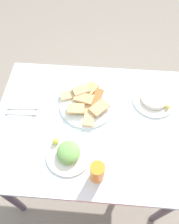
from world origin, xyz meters
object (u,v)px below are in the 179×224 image
object	(u,v)px
fork	(23,108)
salad_plate_greens	(68,153)
pide_platter	(87,103)
paper_napkin	(22,111)
soda_can	(97,172)
salad_plate_rice	(154,99)
dining_table	(91,129)
spoon	(21,114)

from	to	relation	value
fork	salad_plate_greens	bearing A→B (deg)	134.73
pide_platter	salad_plate_greens	size ratio (longest dim) A/B	1.40
pide_platter	paper_napkin	world-z (taller)	pide_platter
paper_napkin	soda_can	bearing A→B (deg)	142.82
paper_napkin	salad_plate_rice	bearing A→B (deg)	-170.08
pide_platter	soda_can	world-z (taller)	soda_can
soda_can	paper_napkin	xyz separation A→B (m)	(0.44, -0.33, -0.06)
soda_can	fork	world-z (taller)	soda_can
pide_platter	fork	distance (m)	0.36
pide_platter	dining_table	bearing A→B (deg)	106.77
salad_plate_rice	paper_napkin	bearing A→B (deg)	9.92
paper_napkin	fork	xyz separation A→B (m)	(0.00, -0.02, 0.00)
pide_platter	soda_can	bearing A→B (deg)	101.42
pide_platter	paper_napkin	xyz separation A→B (m)	(0.35, 0.08, -0.01)
dining_table	salad_plate_greens	bearing A→B (deg)	63.36
salad_plate_rice	spoon	world-z (taller)	salad_plate_rice
fork	spoon	distance (m)	0.04
fork	salad_plate_rice	bearing A→B (deg)	-175.94
salad_plate_greens	spoon	xyz separation A→B (m)	(0.29, -0.22, -0.01)
dining_table	fork	bearing A→B (deg)	-8.25
salad_plate_rice	paper_napkin	size ratio (longest dim) A/B	1.92
salad_plate_rice	salad_plate_greens	bearing A→B (deg)	39.13
dining_table	spoon	distance (m)	0.40
pide_platter	paper_napkin	bearing A→B (deg)	12.01
dining_table	salad_plate_greens	size ratio (longest dim) A/B	4.64
salad_plate_rice	spoon	size ratio (longest dim) A/B	1.39
fork	spoon	bearing A→B (deg)	85.51
dining_table	fork	xyz separation A→B (m)	(0.39, -0.06, 0.09)
salad_plate_greens	soda_can	size ratio (longest dim) A/B	1.87
dining_table	salad_plate_greens	world-z (taller)	salad_plate_greens
soda_can	salad_plate_rice	bearing A→B (deg)	-123.06
soda_can	dining_table	bearing A→B (deg)	-80.73
spoon	soda_can	bearing A→B (deg)	142.03
paper_napkin	pide_platter	bearing A→B (deg)	-167.99
dining_table	spoon	size ratio (longest dim) A/B	6.12
pide_platter	paper_napkin	distance (m)	0.36
salad_plate_rice	paper_napkin	world-z (taller)	salad_plate_rice
salad_plate_rice	soda_can	xyz separation A→B (m)	(0.30, 0.46, 0.04)
pide_platter	fork	xyz separation A→B (m)	(0.35, 0.06, -0.01)
salad_plate_greens	spoon	distance (m)	0.36
soda_can	pide_platter	bearing A→B (deg)	-78.58
salad_plate_greens	fork	size ratio (longest dim) A/B	1.33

